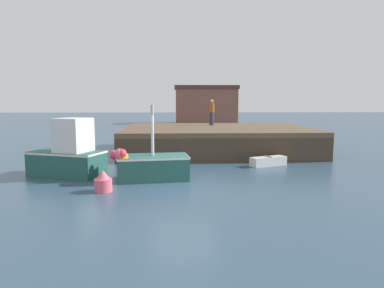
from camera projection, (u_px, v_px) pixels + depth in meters
ground at (184, 186)px, 12.84m from camera, size 120.00×160.00×0.10m
pier at (217, 132)px, 20.58m from camera, size 10.92×7.93×1.48m
fishing_boat_near_left at (69, 154)px, 14.21m from camera, size 3.29×2.40×2.37m
fishing_boat_near_right at (151, 166)px, 13.52m from camera, size 3.08×1.77×2.92m
rowboat at (268, 161)px, 16.49m from camera, size 1.86×1.20×0.47m
dockworker at (212, 112)px, 22.70m from camera, size 0.34×0.34×1.67m
warehouse at (206, 104)px, 48.18m from camera, size 8.62×4.62×5.12m
mooring_buoy_foreground at (103, 182)px, 11.77m from camera, size 0.60×0.60×0.74m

